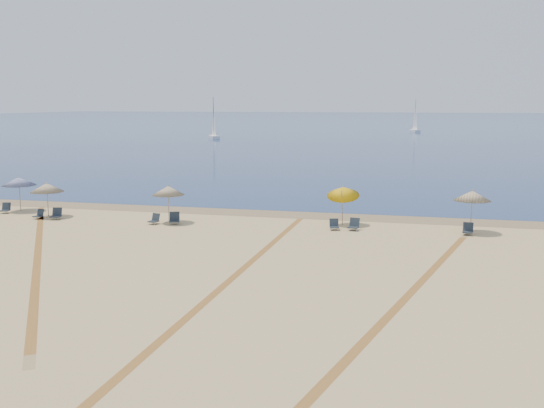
{
  "coord_description": "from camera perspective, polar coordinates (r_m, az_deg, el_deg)",
  "views": [
    {
      "loc": [
        8.36,
        -15.09,
        7.26
      ],
      "look_at": [
        0.0,
        20.0,
        1.3
      ],
      "focal_mm": 40.91,
      "sensor_mm": 36.0,
      "label": 1
    }
  ],
  "objects": [
    {
      "name": "ground",
      "position": [
        18.72,
        -14.78,
        -13.77
      ],
      "size": [
        160.0,
        160.0,
        0.0
      ],
      "primitive_type": "plane",
      "color": "tan",
      "rests_on": "ground"
    },
    {
      "name": "ocean",
      "position": [
        240.35,
        11.51,
        7.47
      ],
      "size": [
        500.0,
        500.0,
        0.0
      ],
      "primitive_type": "plane",
      "color": "#0C2151",
      "rests_on": "ground"
    },
    {
      "name": "wet_sand",
      "position": [
        40.63,
        1.31,
        -0.91
      ],
      "size": [
        500.0,
        500.0,
        0.0
      ],
      "primitive_type": "plane",
      "color": "olive",
      "rests_on": "ground"
    },
    {
      "name": "umbrella_0",
      "position": [
        44.79,
        -22.27,
        1.94
      ],
      "size": [
        2.26,
        2.26,
        2.35
      ],
      "color": "gray",
      "rests_on": "ground"
    },
    {
      "name": "umbrella_1",
      "position": [
        41.81,
        -20.01,
        1.43
      ],
      "size": [
        2.09,
        2.09,
        2.23
      ],
      "color": "gray",
      "rests_on": "ground"
    },
    {
      "name": "umbrella_2",
      "position": [
        37.88,
        -9.52,
        1.24
      ],
      "size": [
        1.95,
        1.95,
        2.32
      ],
      "color": "gray",
      "rests_on": "ground"
    },
    {
      "name": "umbrella_3",
      "position": [
        36.85,
        6.55,
        1.17
      ],
      "size": [
        1.93,
        2.01,
        2.61
      ],
      "color": "gray",
      "rests_on": "ground"
    },
    {
      "name": "umbrella_4",
      "position": [
        36.23,
        17.95,
        0.73
      ],
      "size": [
        2.04,
        2.04,
        2.44
      ],
      "color": "gray",
      "rests_on": "ground"
    },
    {
      "name": "chair_0",
      "position": [
        44.56,
        -23.31,
        -0.38
      ],
      "size": [
        0.69,
        0.76,
        0.67
      ],
      "rotation": [
        0.0,
        0.0,
        0.22
      ],
      "color": "black",
      "rests_on": "ground"
    },
    {
      "name": "chair_1",
      "position": [
        41.61,
        -20.66,
        -0.91
      ],
      "size": [
        0.61,
        0.67,
        0.59
      ],
      "rotation": [
        0.0,
        0.0,
        -0.23
      ],
      "color": "black",
      "rests_on": "ground"
    },
    {
      "name": "chair_2",
      "position": [
        41.03,
        -19.23,
        -0.9
      ],
      "size": [
        0.69,
        0.78,
        0.71
      ],
      "rotation": [
        0.0,
        0.0,
        0.17
      ],
      "color": "black",
      "rests_on": "ground"
    },
    {
      "name": "chair_3",
      "position": [
        37.9,
        -10.76,
        -1.4
      ],
      "size": [
        0.66,
        0.73,
        0.63
      ],
      "rotation": [
        0.0,
        0.0,
        -0.26
      ],
      "color": "black",
      "rests_on": "ground"
    },
    {
      "name": "chair_4",
      "position": [
        37.71,
        -8.96,
        -1.35
      ],
      "size": [
        0.78,
        0.85,
        0.71
      ],
      "rotation": [
        0.0,
        0.0,
        0.33
      ],
      "color": "black",
      "rests_on": "ground"
    },
    {
      "name": "chair_5",
      "position": [
        35.75,
        5.74,
        -1.94
      ],
      "size": [
        0.65,
        0.71,
        0.62
      ],
      "rotation": [
        0.0,
        0.0,
        0.26
      ],
      "color": "black",
      "rests_on": "ground"
    },
    {
      "name": "chair_6",
      "position": [
        35.77,
        7.54,
        -1.92
      ],
      "size": [
        0.68,
        0.76,
        0.69
      ],
      "rotation": [
        0.0,
        0.0,
        -0.17
      ],
      "color": "black",
      "rests_on": "ground"
    },
    {
      "name": "chair_7",
      "position": [
        35.9,
        17.58,
        -2.25
      ],
      "size": [
        0.63,
        0.71,
        0.67
      ],
      "rotation": [
        0.0,
        0.0,
        -0.13
      ],
      "color": "black",
      "rests_on": "ground"
    },
    {
      "name": "sailboat_0",
      "position": [
        125.51,
        -5.38,
        7.16
      ],
      "size": [
        3.91,
        5.49,
        8.21
      ],
      "rotation": [
        0.0,
        0.0,
        0.51
      ],
      "color": "white",
      "rests_on": "ocean"
    },
    {
      "name": "sailboat_1",
      "position": [
        156.35,
        13.02,
        7.35
      ],
      "size": [
        2.77,
        5.44,
        7.86
      ],
      "rotation": [
        0.0,
        0.0,
        0.29
      ],
      "color": "white",
      "rests_on": "ocean"
    },
    {
      "name": "tire_tracks",
      "position": [
        26.44,
        -6.46,
        -6.62
      ],
      "size": [
        54.13,
        42.24,
        0.0
      ],
      "color": "tan",
      "rests_on": "ground"
    }
  ]
}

